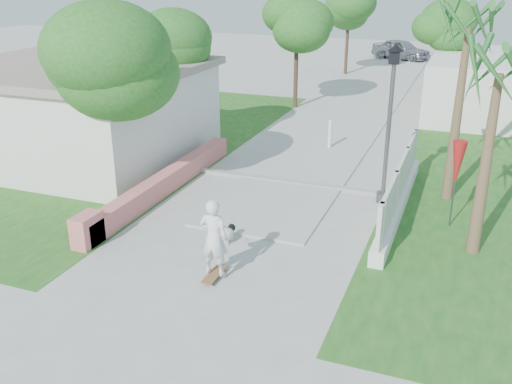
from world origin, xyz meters
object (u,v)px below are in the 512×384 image
at_px(street_lamp, 389,120).
at_px(bollard, 330,134).
at_px(skateboarder, 215,233).
at_px(dog, 228,233).
at_px(patio_umbrella, 457,165).
at_px(parked_car, 401,50).

height_order(street_lamp, bollard, street_lamp).
height_order(street_lamp, skateboarder, street_lamp).
bearing_deg(street_lamp, dog, -128.40).
bearing_deg(dog, street_lamp, 57.53).
bearing_deg(skateboarder, street_lamp, -119.58).
bearing_deg(patio_umbrella, dog, -149.73).
xyz_separation_m(skateboarder, parked_car, (-0.45, 33.02, -0.16)).
relative_size(skateboarder, parked_car, 0.55).
relative_size(bollard, parked_car, 0.26).
distance_m(bollard, parked_car, 23.28).
relative_size(street_lamp, parked_car, 1.04).
height_order(skateboarder, dog, skateboarder).
height_order(dog, parked_car, parked_car).
bearing_deg(dog, parked_car, 96.22).
relative_size(patio_umbrella, parked_car, 0.54).
distance_m(street_lamp, dog, 5.47).
bearing_deg(bollard, street_lamp, -59.04).
bearing_deg(parked_car, bollard, -155.14).
relative_size(street_lamp, dog, 7.09).
bearing_deg(street_lamp, parked_car, 96.72).
distance_m(street_lamp, patio_umbrella, 2.27).
bearing_deg(patio_umbrella, bollard, 129.91).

